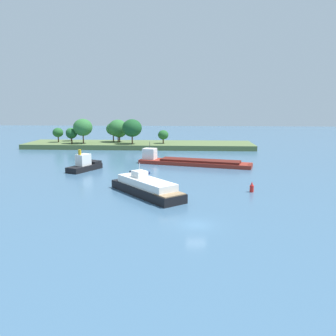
# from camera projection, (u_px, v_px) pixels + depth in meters

# --- Properties ---
(ground_plane) EXTENTS (400.00, 400.00, 0.00)m
(ground_plane) POSITION_uv_depth(u_px,v_px,m) (196.00, 225.00, 44.95)
(ground_plane) COLOR #3D607F
(treeline_island) EXTENTS (79.53, 17.60, 10.16)m
(treeline_island) POSITION_uv_depth(u_px,v_px,m) (129.00, 139.00, 123.98)
(treeline_island) COLOR #566B3D
(treeline_island) RESTS_ON ground
(tugboat) EXTENTS (6.81, 9.60, 5.06)m
(tugboat) POSITION_uv_depth(u_px,v_px,m) (85.00, 165.00, 81.27)
(tugboat) COLOR black
(tugboat) RESTS_ON ground
(small_motorboat) EXTENTS (4.65, 2.03, 0.92)m
(small_motorboat) POSITION_uv_depth(u_px,v_px,m) (140.00, 173.00, 77.57)
(small_motorboat) COLOR navy
(small_motorboat) RESTS_ON ground
(white_riverboat) EXTENTS (14.10, 15.57, 5.26)m
(white_riverboat) POSITION_uv_depth(u_px,v_px,m) (146.00, 187.00, 59.48)
(white_riverboat) COLOR black
(white_riverboat) RESTS_ON ground
(cargo_barge) EXTENTS (28.86, 12.41, 5.56)m
(cargo_barge) POSITION_uv_depth(u_px,v_px,m) (191.00, 161.00, 88.74)
(cargo_barge) COLOR maroon
(cargo_barge) RESTS_ON ground
(channel_buoy_red) EXTENTS (0.70, 0.70, 1.90)m
(channel_buoy_red) POSITION_uv_depth(u_px,v_px,m) (252.00, 188.00, 61.44)
(channel_buoy_red) COLOR red
(channel_buoy_red) RESTS_ON ground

